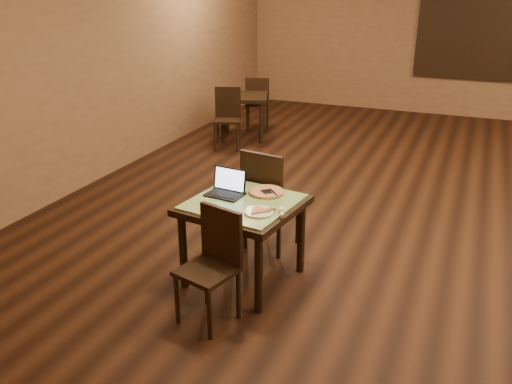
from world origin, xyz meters
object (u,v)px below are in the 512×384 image
at_px(other_table_b, 243,103).
at_px(other_table_b_chair_far, 257,100).
at_px(pizza_pan, 266,193).
at_px(other_table_b_chair_near, 228,114).
at_px(chair_main_far, 267,195).
at_px(tiled_table, 243,212).
at_px(chair_main_near, 214,259).
at_px(laptop, 227,188).

distance_m(other_table_b, other_table_b_chair_far, 0.56).
distance_m(pizza_pan, other_table_b_chair_near, 3.96).
height_order(chair_main_far, pizza_pan, chair_main_far).
distance_m(tiled_table, pizza_pan, 0.29).
xyz_separation_m(other_table_b_chair_near, other_table_b_chair_far, (0.06, 1.10, 0.00)).
xyz_separation_m(other_table_b, other_table_b_chair_far, (0.03, 0.55, -0.07)).
bearing_deg(other_table_b, other_table_b_chair_near, -112.60).
xyz_separation_m(tiled_table, pizza_pan, (0.12, 0.24, 0.11)).
bearing_deg(pizza_pan, chair_main_near, -96.57).
distance_m(chair_main_near, pizza_pan, 0.90).
height_order(tiled_table, other_table_b_chair_near, other_table_b_chair_near).
bearing_deg(chair_main_far, tiled_table, 101.23).
height_order(chair_main_near, pizza_pan, chair_main_near).
bearing_deg(chair_main_far, other_table_b_chair_near, -48.62).
bearing_deg(other_table_b_chair_far, pizza_pan, 93.64).
height_order(tiled_table, other_table_b_chair_far, other_table_b_chair_far).
bearing_deg(pizza_pan, other_table_b_chair_near, 120.46).
height_order(tiled_table, chair_main_far, chair_main_far).
distance_m(other_table_b, other_table_b_chair_near, 0.56).
distance_m(tiled_table, other_table_b, 4.59).
distance_m(tiled_table, chair_main_far, 0.61).
bearing_deg(chair_main_near, other_table_b_chair_far, 123.83).
relative_size(chair_main_far, other_table_b_chair_far, 1.10).
height_order(laptop, other_table_b_chair_far, laptop).
distance_m(chair_main_far, pizza_pan, 0.43).
relative_size(chair_main_near, other_table_b_chair_near, 0.98).
distance_m(chair_main_near, other_table_b_chair_near, 4.67).
height_order(laptop, pizza_pan, laptop).
relative_size(tiled_table, other_table_b_chair_near, 1.11).
bearing_deg(other_table_b, tiled_table, -85.87).
bearing_deg(other_table_b_chair_near, other_table_b_chair_far, 67.40).
bearing_deg(pizza_pan, tiled_table, -116.57).
relative_size(other_table_b, other_table_b_chair_near, 1.05).
height_order(chair_main_far, other_table_b, chair_main_far).
relative_size(chair_main_far, other_table_b_chair_near, 1.10).
relative_size(laptop, other_table_b_chair_near, 0.36).
relative_size(chair_main_near, chair_main_far, 0.89).
distance_m(tiled_table, laptop, 0.28).
xyz_separation_m(chair_main_far, other_table_b_chair_far, (-1.81, 4.14, -0.06)).
bearing_deg(laptop, other_table_b, 117.42).
distance_m(chair_main_near, other_table_b, 5.17).
bearing_deg(tiled_table, laptop, 161.47).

